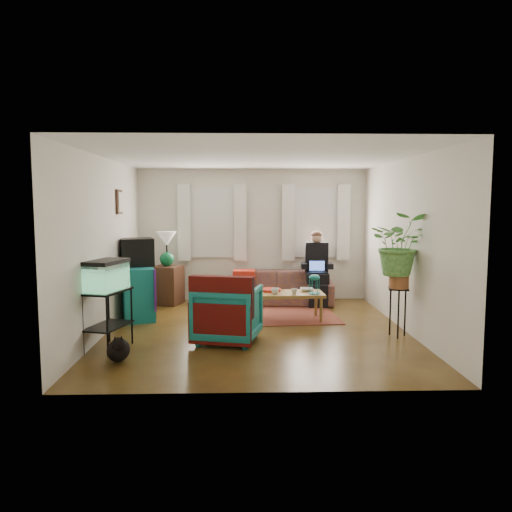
{
  "coord_description": "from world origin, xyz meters",
  "views": [
    {
      "loc": [
        -0.24,
        -7.42,
        1.92
      ],
      "look_at": [
        0.0,
        0.4,
        1.1
      ],
      "focal_mm": 35.0,
      "sensor_mm": 36.0,
      "label": 1
    }
  ],
  "objects_px": {
    "side_table": "(167,285)",
    "armchair": "(228,311)",
    "coffee_table": "(290,306)",
    "plant_stand": "(398,312)",
    "aquarium_stand": "(108,320)",
    "sofa": "(276,282)",
    "dresser": "(137,292)"
  },
  "relations": [
    {
      "from": "side_table",
      "to": "coffee_table",
      "type": "relative_size",
      "value": 0.66
    },
    {
      "from": "aquarium_stand",
      "to": "coffee_table",
      "type": "bearing_deg",
      "value": 48.26
    },
    {
      "from": "sofa",
      "to": "armchair",
      "type": "xyz_separation_m",
      "value": [
        -0.87,
        -2.62,
        0.01
      ]
    },
    {
      "from": "armchair",
      "to": "plant_stand",
      "type": "height_order",
      "value": "armchair"
    },
    {
      "from": "sofa",
      "to": "dresser",
      "type": "xyz_separation_m",
      "value": [
        -2.43,
        -1.12,
        0.02
      ]
    },
    {
      "from": "sofa",
      "to": "side_table",
      "type": "relative_size",
      "value": 2.92
    },
    {
      "from": "side_table",
      "to": "coffee_table",
      "type": "height_order",
      "value": "side_table"
    },
    {
      "from": "armchair",
      "to": "side_table",
      "type": "bearing_deg",
      "value": -51.37
    },
    {
      "from": "sofa",
      "to": "plant_stand",
      "type": "relative_size",
      "value": 3.0
    },
    {
      "from": "coffee_table",
      "to": "dresser",
      "type": "bearing_deg",
      "value": 173.02
    },
    {
      "from": "dresser",
      "to": "coffee_table",
      "type": "distance_m",
      "value": 2.58
    },
    {
      "from": "coffee_table",
      "to": "sofa",
      "type": "bearing_deg",
      "value": 93.45
    },
    {
      "from": "side_table",
      "to": "dresser",
      "type": "bearing_deg",
      "value": -106.4
    },
    {
      "from": "sofa",
      "to": "plant_stand",
      "type": "height_order",
      "value": "sofa"
    },
    {
      "from": "plant_stand",
      "to": "side_table",
      "type": "bearing_deg",
      "value": 145.88
    },
    {
      "from": "coffee_table",
      "to": "armchair",
      "type": "bearing_deg",
      "value": -129.85
    },
    {
      "from": "sofa",
      "to": "coffee_table",
      "type": "bearing_deg",
      "value": -80.96
    },
    {
      "from": "side_table",
      "to": "armchair",
      "type": "relative_size",
      "value": 0.85
    },
    {
      "from": "dresser",
      "to": "coffee_table",
      "type": "height_order",
      "value": "dresser"
    },
    {
      "from": "side_table",
      "to": "armchair",
      "type": "distance_m",
      "value": 2.92
    },
    {
      "from": "dresser",
      "to": "aquarium_stand",
      "type": "height_order",
      "value": "dresser"
    },
    {
      "from": "armchair",
      "to": "plant_stand",
      "type": "xyz_separation_m",
      "value": [
        2.45,
        0.16,
        -0.07
      ]
    },
    {
      "from": "sofa",
      "to": "aquarium_stand",
      "type": "relative_size",
      "value": 2.73
    },
    {
      "from": "aquarium_stand",
      "to": "plant_stand",
      "type": "bearing_deg",
      "value": 23.34
    },
    {
      "from": "aquarium_stand",
      "to": "plant_stand",
      "type": "xyz_separation_m",
      "value": [
        4.03,
        0.49,
        -0.04
      ]
    },
    {
      "from": "dresser",
      "to": "coffee_table",
      "type": "relative_size",
      "value": 0.88
    },
    {
      "from": "aquarium_stand",
      "to": "armchair",
      "type": "height_order",
      "value": "armchair"
    },
    {
      "from": "side_table",
      "to": "aquarium_stand",
      "type": "xyz_separation_m",
      "value": [
        -0.35,
        -2.98,
        0.03
      ]
    },
    {
      "from": "coffee_table",
      "to": "plant_stand",
      "type": "bearing_deg",
      "value": -38.87
    },
    {
      "from": "aquarium_stand",
      "to": "side_table",
      "type": "bearing_deg",
      "value": 99.73
    },
    {
      "from": "sofa",
      "to": "aquarium_stand",
      "type": "bearing_deg",
      "value": -125.86
    },
    {
      "from": "dresser",
      "to": "armchair",
      "type": "relative_size",
      "value": 1.13
    }
  ]
}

